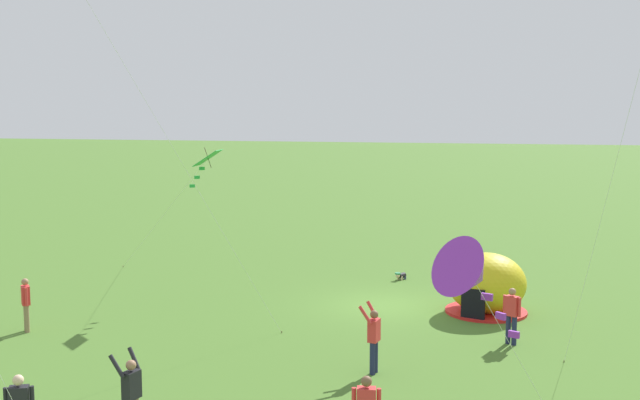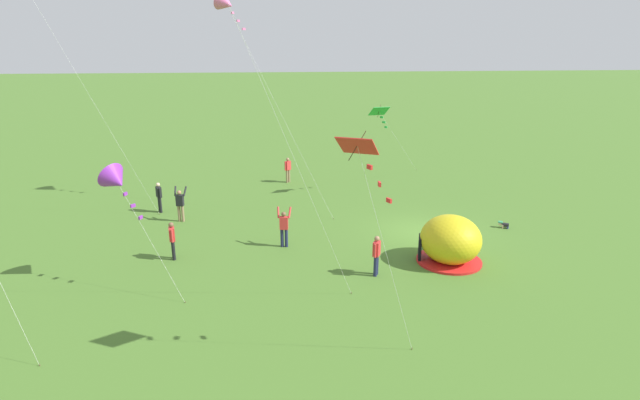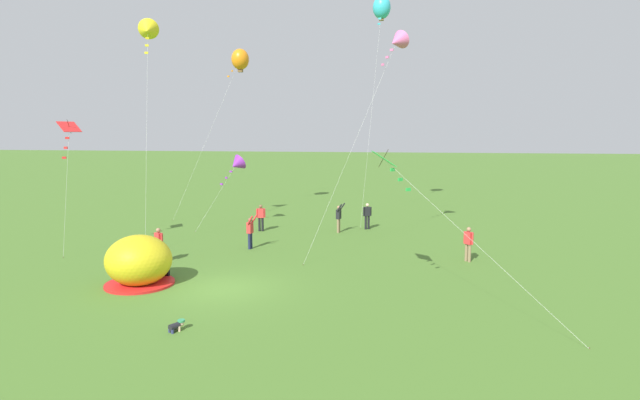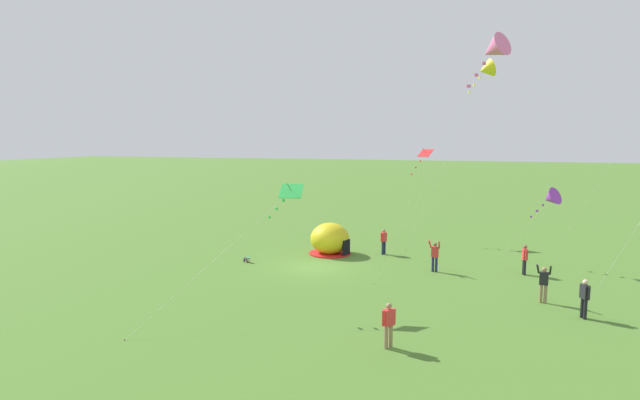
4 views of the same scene
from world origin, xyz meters
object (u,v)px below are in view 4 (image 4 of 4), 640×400
object	(u,v)px
toddler_crawling	(247,259)
person_watching_sky	(389,323)
person_far_back	(544,282)
kite_yellow	(486,70)
kite_green	(288,195)
person_flying_kite	(435,255)
kite_pink	(493,50)
person_center_field	(584,297)
kite_purple	(550,198)
person_strolling	(525,258)
person_with_toddler	(384,240)
popup_tent	(330,239)
kite_red	(424,156)

from	to	relation	value
toddler_crawling	person_watching_sky	xyz separation A→B (m)	(10.16, 10.60, 0.79)
person_far_back	kite_yellow	distance (m)	15.97
person_watching_sky	kite_green	world-z (taller)	kite_green
person_flying_kite	person_far_back	distance (m)	6.74
toddler_crawling	kite_pink	bearing A→B (deg)	65.29
person_center_field	kite_purple	world-z (taller)	kite_purple
person_strolling	person_with_toddler	size ratio (longest dim) A/B	1.00
person_far_back	kite_purple	xyz separation A→B (m)	(-7.08, 1.02, 3.20)
person_watching_sky	person_far_back	xyz separation A→B (m)	(-7.23, 6.10, 0.03)
toddler_crawling	person_center_field	distance (m)	18.71
person_center_field	kite_purple	xyz separation A→B (m)	(-8.77, -0.39, 3.24)
popup_tent	person_center_field	xyz separation A→B (m)	(8.35, 13.79, -0.03)
person_center_field	person_with_toddler	bearing A→B (deg)	-131.96
person_flying_kite	person_center_field	bearing A→B (deg)	49.13
person_watching_sky	kite_purple	bearing A→B (deg)	153.54
person_strolling	kite_red	bearing A→B (deg)	-142.08
person_flying_kite	kite_green	size ratio (longest dim) A/B	0.28
popup_tent	person_flying_kite	bearing A→B (deg)	70.30
kite_pink	kite_red	world-z (taller)	kite_pink
popup_tent	toddler_crawling	xyz separation A→B (m)	(3.73, -4.33, -0.82)
person_with_toddler	kite_purple	bearing A→B (deg)	87.00
person_flying_kite	kite_pink	size ratio (longest dim) A/B	0.16
popup_tent	kite_red	size ratio (longest dim) A/B	0.40
person_with_toddler	person_far_back	size ratio (longest dim) A/B	0.91
person_far_back	kite_yellow	size ratio (longest dim) A/B	0.15
person_watching_sky	person_with_toddler	xyz separation A→B (m)	(-14.83, -2.82, 0.00)
person_with_toddler	kite_yellow	world-z (taller)	kite_yellow
person_center_field	kite_green	bearing A→B (deg)	-82.27
toddler_crawling	person_strolling	world-z (taller)	person_strolling
person_watching_sky	person_with_toddler	bearing A→B (deg)	-169.24
kite_red	kite_yellow	distance (m)	7.64
kite_yellow	person_flying_kite	bearing A→B (deg)	-19.92
toddler_crawling	person_far_back	distance (m)	16.98
person_center_field	person_flying_kite	world-z (taller)	person_flying_kite
popup_tent	kite_pink	world-z (taller)	kite_pink
person_strolling	kite_purple	world-z (taller)	kite_purple
kite_yellow	person_watching_sky	bearing A→B (deg)	-10.14
person_flying_kite	kite_green	world-z (taller)	kite_green
toddler_crawling	person_with_toddler	xyz separation A→B (m)	(-4.67, 7.78, 0.79)
popup_tent	person_center_field	size ratio (longest dim) A/B	1.63
kite_green	toddler_crawling	bearing A→B (deg)	-140.75
person_with_toddler	person_center_field	bearing A→B (deg)	48.04
person_center_field	person_watching_sky	bearing A→B (deg)	-53.60
kite_red	kite_pink	bearing A→B (deg)	14.09
kite_green	person_with_toddler	bearing A→B (deg)	166.86
person_far_back	kite_green	bearing A→B (deg)	-73.32
toddler_crawling	person_flying_kite	size ratio (longest dim) A/B	0.28
person_strolling	kite_green	world-z (taller)	kite_green
person_far_back	kite_green	size ratio (longest dim) A/B	0.28
kite_green	person_watching_sky	bearing A→B (deg)	54.92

